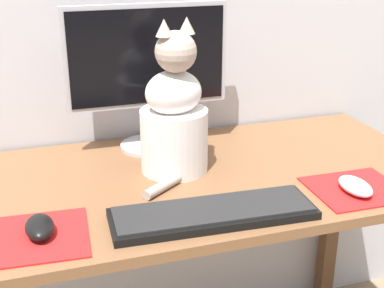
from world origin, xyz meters
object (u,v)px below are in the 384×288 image
Objects in this scene: monitor at (148,68)px; cat at (174,117)px; keyboard at (213,213)px; computer_mouse_left at (40,227)px; computer_mouse_right at (355,186)px.

cat is at bearing -81.92° from monitor.
computer_mouse_left is (-0.36, 0.04, 0.01)m from keyboard.
computer_mouse_right is 0.47m from cat.
computer_mouse_right is 0.27× the size of cat.
computer_mouse_right reaches higher than keyboard.
keyboard is 0.30m from cat.
monitor reaches higher than keyboard.
computer_mouse_right is (0.39, -0.43, -0.21)m from monitor.
computer_mouse_left is at bearing -162.90° from cat.
keyboard is (0.03, -0.44, -0.22)m from monitor.
monitor is 0.56m from computer_mouse_left.
cat is (-0.01, 0.27, 0.13)m from keyboard.
monitor is 0.62m from computer_mouse_right.
computer_mouse_right is (0.72, -0.03, -0.00)m from computer_mouse_left.
keyboard is 1.16× the size of cat.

